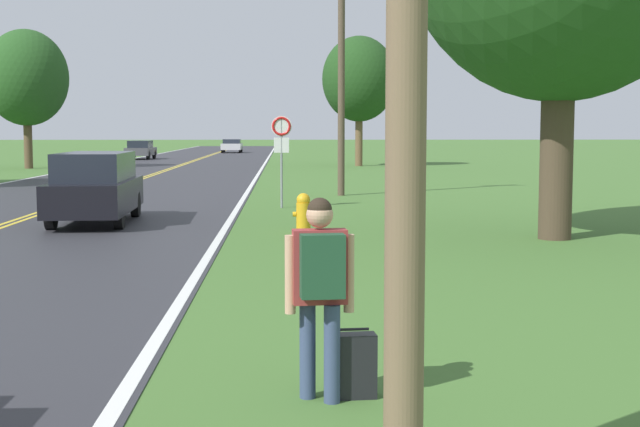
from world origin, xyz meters
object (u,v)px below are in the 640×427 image
(traffic_sign, at_px, (281,138))
(tree_far_back, at_px, (359,79))
(car_dark_grey_sedan_receding, at_px, (141,149))
(tree_mid_treeline, at_px, (26,78))
(fire_hydrant, at_px, (303,212))
(car_silver_sedan_distant, at_px, (232,145))
(suitcase, at_px, (352,366))
(car_black_suv_mid_far, at_px, (96,186))
(hitchhiker_person, at_px, (320,278))

(traffic_sign, distance_m, tree_far_back, 30.77)
(tree_far_back, distance_m, car_dark_grey_sedan_receding, 21.25)
(tree_mid_treeline, bearing_deg, tree_far_back, 8.46)
(fire_hydrant, distance_m, traffic_sign, 6.44)
(car_dark_grey_sedan_receding, distance_m, car_silver_sedan_distant, 20.32)
(tree_far_back, bearing_deg, suitcase, -94.76)
(traffic_sign, distance_m, car_black_suv_mid_far, 6.21)
(traffic_sign, bearing_deg, car_dark_grey_sedan_receding, 104.32)
(tree_mid_treeline, height_order, car_silver_sedan_distant, tree_mid_treeline)
(fire_hydrant, relative_size, car_dark_grey_sedan_receding, 0.21)
(car_black_suv_mid_far, bearing_deg, tree_mid_treeline, -163.65)
(fire_hydrant, distance_m, car_dark_grey_sedan_receding, 51.11)
(car_dark_grey_sedan_receding, bearing_deg, fire_hydrant, -165.16)
(tree_mid_treeline, bearing_deg, suitcase, -71.04)
(traffic_sign, xyz_separation_m, car_black_suv_mid_far, (-4.53, -4.10, -1.12))
(car_black_suv_mid_far, bearing_deg, fire_hydrant, 64.97)
(car_black_suv_mid_far, bearing_deg, suitcase, 17.55)
(suitcase, xyz_separation_m, car_dark_grey_sedan_receding, (-11.80, 62.15, 0.48))
(suitcase, xyz_separation_m, traffic_sign, (-0.68, 18.60, 1.75))
(fire_hydrant, relative_size, tree_far_back, 0.11)
(tree_mid_treeline, xyz_separation_m, car_black_suv_mid_far, (10.54, -31.36, -4.40))
(car_black_suv_mid_far, height_order, car_silver_sedan_distant, car_black_suv_mid_far)
(hitchhiker_person, relative_size, car_dark_grey_sedan_receding, 0.42)
(hitchhiker_person, bearing_deg, fire_hydrant, -5.63)
(hitchhiker_person, xyz_separation_m, car_silver_sedan_distant, (-5.62, 81.71, -0.33))
(hitchhiker_person, distance_m, car_black_suv_mid_far, 15.43)
(car_black_suv_mid_far, height_order, car_dark_grey_sedan_receding, car_black_suv_mid_far)
(tree_mid_treeline, height_order, tree_far_back, same)
(traffic_sign, relative_size, tree_mid_treeline, 0.33)
(car_dark_grey_sedan_receding, height_order, car_silver_sedan_distant, car_dark_grey_sedan_receding)
(hitchhiker_person, relative_size, tree_mid_treeline, 0.21)
(suitcase, bearing_deg, tree_far_back, -9.89)
(car_black_suv_mid_far, bearing_deg, hitchhiker_person, 16.44)
(traffic_sign, height_order, car_dark_grey_sedan_receding, traffic_sign)
(tree_mid_treeline, distance_m, car_silver_sedan_distant, 37.35)
(fire_hydrant, bearing_deg, tree_far_back, 83.36)
(car_black_suv_mid_far, bearing_deg, tree_far_back, 162.62)
(car_silver_sedan_distant, bearing_deg, hitchhiker_person, 4.34)
(traffic_sign, height_order, car_black_suv_mid_far, traffic_sign)
(traffic_sign, xyz_separation_m, tree_far_back, (4.75, 30.21, 3.41))
(suitcase, distance_m, tree_mid_treeline, 48.76)
(fire_hydrant, height_order, car_black_suv_mid_far, car_black_suv_mid_far)
(tree_far_back, bearing_deg, car_black_suv_mid_far, -105.14)
(traffic_sign, bearing_deg, car_silver_sedan_distant, 94.74)
(tree_mid_treeline, xyz_separation_m, car_silver_sedan_distant, (9.86, 35.73, -4.58))
(tree_far_back, relative_size, car_dark_grey_sedan_receding, 1.97)
(tree_far_back, height_order, car_black_suv_mid_far, tree_far_back)
(car_black_suv_mid_far, xyz_separation_m, car_silver_sedan_distant, (-0.68, 67.10, -0.19))
(fire_hydrant, bearing_deg, car_silver_sedan_distant, 94.73)
(fire_hydrant, bearing_deg, car_dark_grey_sedan_receding, 103.15)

